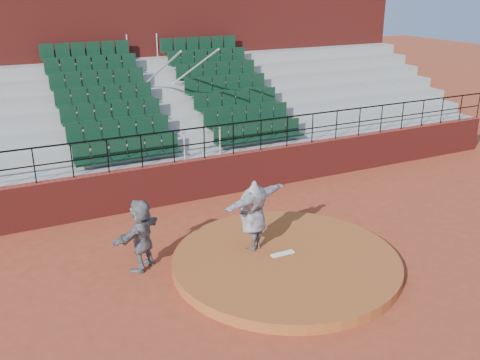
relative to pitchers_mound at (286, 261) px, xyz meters
name	(u,v)px	position (x,y,z in m)	size (l,w,h in m)	color
ground	(286,266)	(0.00, 0.00, -0.12)	(90.00, 90.00, 0.00)	#973B22
pitchers_mound	(286,261)	(0.00, 0.00, 0.00)	(5.50, 5.50, 0.25)	#9C4F23
pitching_rubber	(283,254)	(0.00, 0.15, 0.14)	(0.60, 0.15, 0.03)	white
boundary_wall	(205,178)	(0.00, 5.00, 0.53)	(24.00, 0.30, 1.30)	maroon
wall_railing	(204,136)	(0.00, 5.00, 1.90)	(24.04, 0.05, 1.03)	black
seating_deck	(166,127)	(0.00, 8.65, 1.32)	(24.00, 5.97, 4.63)	gray
press_box_facade	(133,57)	(0.00, 12.60, 3.43)	(24.00, 3.00, 7.10)	maroon
pitcher	(253,215)	(-0.52, 0.73, 1.03)	(2.23, 0.61, 1.81)	black
fielder	(141,235)	(-3.12, 1.46, 0.76)	(1.64, 0.52, 1.77)	black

